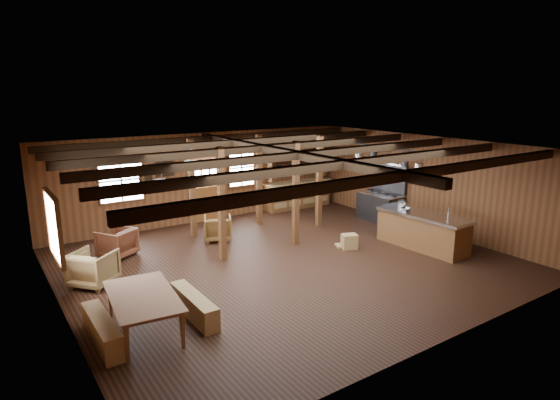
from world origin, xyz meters
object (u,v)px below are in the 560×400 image
Objects in this scene: commercial_range at (382,201)px; armchair_c at (93,268)px; kitchen_island at (423,230)px; armchair_b at (218,228)px; dining_table at (146,312)px; armchair_a at (117,243)px.

commercial_range is 2.24× the size of armchair_c.
armchair_b is (-4.20, 3.61, -0.13)m from kitchen_island.
commercial_range is at bearing -66.12° from dining_table.
commercial_range is 0.99× the size of dining_table.
armchair_a is at bearing -2.19° from dining_table.
armchair_b is at bearing -34.51° from dining_table.
armchair_b reaches higher than dining_table.
kitchen_island is 7.89m from armchair_a.
armchair_b is 0.89× the size of armchair_c.
armchair_b is at bearing -111.36° from armchair_c.
kitchen_island is 5.54m from armchair_b.
armchair_c is (-3.60, -1.29, 0.04)m from armchair_b.
commercial_range reaches higher than dining_table.
commercial_range is at bearing -129.91° from armchair_c.
commercial_range is at bearing 139.26° from armchair_a.
kitchen_island reaches higher than armchair_c.
kitchen_island is 1.33× the size of dining_table.
armchair_b is at bearing 168.01° from commercial_range.
kitchen_island is 3.22× the size of armchair_a.
armchair_a is at bearing 147.70° from kitchen_island.
kitchen_island is at bearing -82.07° from dining_table.
commercial_range is 8.06m from armchair_a.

